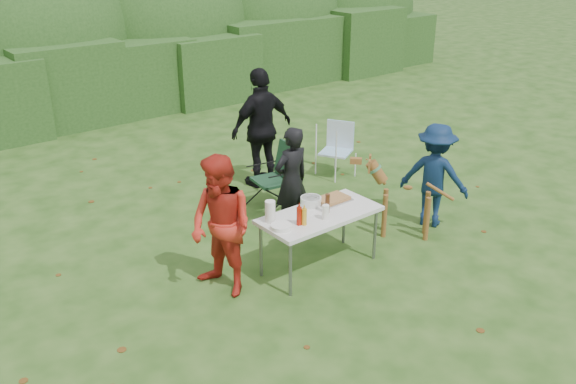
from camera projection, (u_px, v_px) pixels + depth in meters
ground at (317, 279)px, 7.31m from camera, size 80.00×80.00×0.00m
hedge_row at (66, 85)px, 12.71m from camera, size 22.00×1.40×1.70m
shrub_backdrop at (36, 39)px, 13.56m from camera, size 20.00×2.60×3.20m
folding_table at (320, 217)px, 7.30m from camera, size 1.50×0.70×0.74m
person_cook at (291, 181)px, 8.16m from camera, size 0.55×0.37×1.51m
person_red_jacket at (221, 227)px, 6.76m from camera, size 0.76×0.90×1.64m
person_black_puffy at (262, 128)px, 9.65m from camera, size 1.13×0.48×1.92m
child at (434, 175)px, 8.39m from camera, size 0.91×1.09×1.47m
dog at (407, 199)px, 8.15m from camera, size 1.09×1.14×1.07m
camping_chair at (273, 177)px, 9.01m from camera, size 0.70×0.70×0.98m
lawn_chair at (336, 150)px, 10.20m from camera, size 0.73×0.73×0.91m
food_tray at (332, 201)px, 7.58m from camera, size 0.45×0.30×0.02m
focaccia_bread at (332, 199)px, 7.57m from camera, size 0.40×0.26×0.04m
mustard_bottle at (304, 217)px, 6.95m from camera, size 0.06×0.06×0.20m
ketchup_bottle at (299, 216)px, 6.94m from camera, size 0.06×0.06×0.22m
beer_bottle at (327, 203)px, 7.24m from camera, size 0.06×0.06×0.24m
paper_towel_roll at (270, 212)px, 7.01m from camera, size 0.12×0.12×0.26m
cup_stack at (326, 212)px, 7.09m from camera, size 0.08×0.08×0.18m
pasta_bowl at (311, 201)px, 7.48m from camera, size 0.26×0.26×0.10m
plate_stack at (281, 227)px, 6.89m from camera, size 0.24×0.24×0.05m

